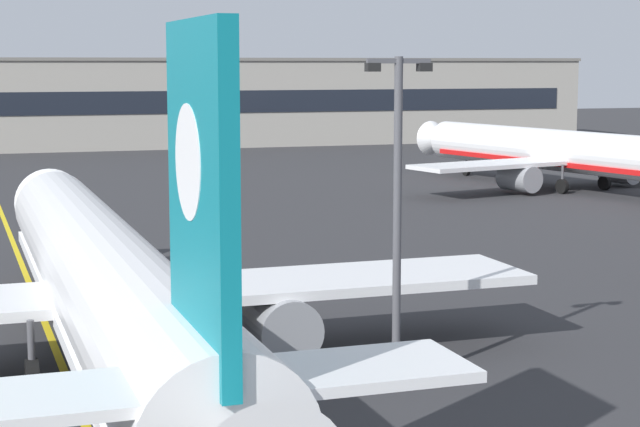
# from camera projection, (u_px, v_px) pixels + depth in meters

# --- Properties ---
(taxiway_centreline) EXTENTS (4.88, 179.95, 0.01)m
(taxiway_centreline) POSITION_uv_depth(u_px,v_px,m) (26.00, 275.00, 55.30)
(taxiway_centreline) COLOR yellow
(taxiway_centreline) RESTS_ON ground
(airliner_foreground) EXTENTS (32.09, 41.46, 11.65)m
(airliner_foreground) POSITION_uv_depth(u_px,v_px,m) (103.00, 280.00, 37.25)
(airliner_foreground) COLOR white
(airliner_foreground) RESTS_ON ground
(airliner_background) EXTENTS (30.32, 38.56, 10.96)m
(airliner_background) POSITION_uv_depth(u_px,v_px,m) (570.00, 153.00, 92.13)
(airliner_background) COLOR white
(airliner_background) RESTS_ON ground
(apron_lamp_post) EXTENTS (2.24, 0.90, 10.98)m
(apron_lamp_post) POSITION_uv_depth(u_px,v_px,m) (397.00, 215.00, 35.76)
(apron_lamp_post) COLOR #515156
(apron_lamp_post) RESTS_ON ground
(safety_cone_by_nose_gear) EXTENTS (0.44, 0.44, 0.55)m
(safety_cone_by_nose_gear) POSITION_uv_depth(u_px,v_px,m) (78.00, 275.00, 54.20)
(safety_cone_by_nose_gear) COLOR orange
(safety_cone_by_nose_gear) RESTS_ON ground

